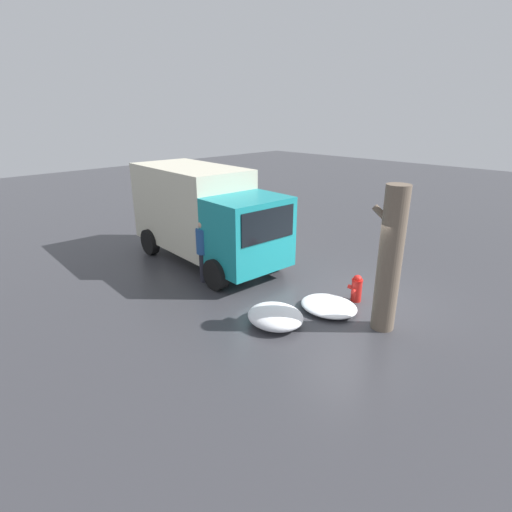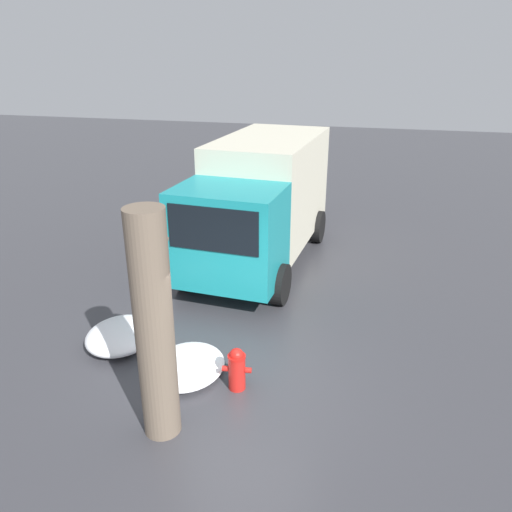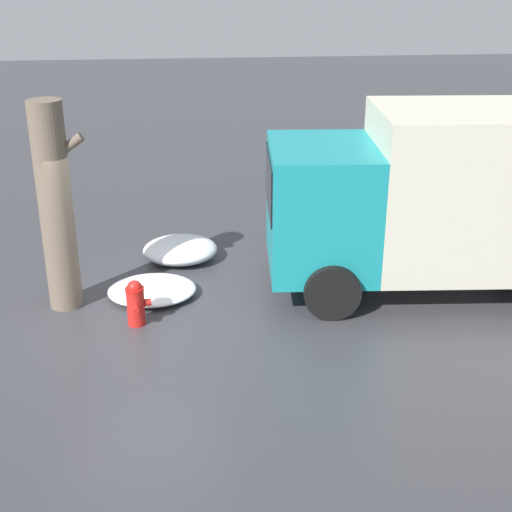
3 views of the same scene
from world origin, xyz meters
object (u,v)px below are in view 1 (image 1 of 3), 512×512
object	(u,v)px
tree_trunk	(390,260)
pedestrian	(203,249)
fire_hydrant	(357,288)
delivery_truck	(204,212)

from	to	relation	value
tree_trunk	pedestrian	distance (m)	5.29
fire_hydrant	pedestrian	xyz separation A→B (m)	(3.91, 2.03, 0.63)
fire_hydrant	delivery_truck	world-z (taller)	delivery_truck
pedestrian	delivery_truck	bearing A→B (deg)	148.20
tree_trunk	pedestrian	world-z (taller)	tree_trunk
fire_hydrant	tree_trunk	size ratio (longest dim) A/B	0.22
pedestrian	fire_hydrant	bearing A→B (deg)	34.93
fire_hydrant	pedestrian	bearing A→B (deg)	20.50
delivery_truck	pedestrian	bearing A→B (deg)	54.61
fire_hydrant	delivery_truck	xyz separation A→B (m)	(5.29, 0.89, 1.28)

